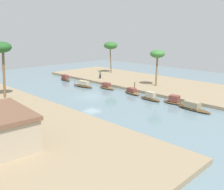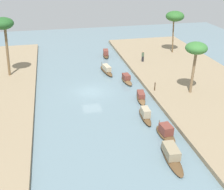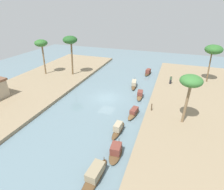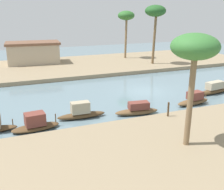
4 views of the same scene
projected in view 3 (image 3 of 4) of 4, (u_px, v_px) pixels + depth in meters
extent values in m
plane|color=slate|center=(107.00, 98.00, 30.30)|extent=(75.74, 75.74, 0.00)
cube|color=#937F60|center=(199.00, 112.00, 25.84)|extent=(46.60, 14.70, 0.48)
cube|color=#937F60|center=(38.00, 85.00, 34.55)|extent=(46.60, 14.70, 0.48)
ellipsoid|color=brown|center=(134.00, 114.00, 25.31)|extent=(3.69, 1.43, 0.48)
cube|color=brown|center=(134.00, 110.00, 25.19)|extent=(1.73, 1.03, 0.57)
ellipsoid|color=brown|center=(140.00, 96.00, 30.26)|extent=(3.49, 1.25, 0.50)
cube|color=brown|center=(140.00, 93.00, 30.14)|extent=(1.43, 0.98, 0.69)
cylinder|color=brown|center=(141.00, 90.00, 31.36)|extent=(0.07, 0.07, 0.51)
ellipsoid|color=brown|center=(118.00, 131.00, 21.92)|extent=(3.84, 1.02, 0.46)
cube|color=tan|center=(118.00, 127.00, 21.55)|extent=(1.46, 0.85, 0.88)
ellipsoid|color=brown|center=(116.00, 153.00, 18.61)|extent=(3.43, 1.51, 0.38)
cube|color=brown|center=(116.00, 148.00, 18.33)|extent=(1.44, 1.12, 0.87)
cylinder|color=brown|center=(119.00, 140.00, 19.67)|extent=(0.07, 0.07, 0.62)
ellipsoid|color=brown|center=(134.00, 85.00, 34.56)|extent=(4.79, 1.62, 0.49)
cube|color=tan|center=(134.00, 83.00, 34.12)|extent=(2.08, 1.09, 0.73)
cylinder|color=brown|center=(135.00, 79.00, 36.15)|extent=(0.07, 0.07, 0.64)
ellipsoid|color=brown|center=(94.00, 178.00, 15.87)|extent=(4.88, 1.45, 0.36)
cube|color=gray|center=(95.00, 171.00, 15.85)|extent=(2.12, 1.20, 0.83)
cylinder|color=brown|center=(104.00, 159.00, 17.44)|extent=(0.07, 0.07, 0.45)
ellipsoid|color=#47331E|center=(148.00, 73.00, 40.78)|extent=(3.81, 1.48, 0.41)
cube|color=brown|center=(148.00, 71.00, 40.40)|extent=(1.75, 1.05, 0.83)
cylinder|color=#47331E|center=(150.00, 70.00, 41.91)|extent=(0.07, 0.07, 0.43)
cylinder|color=#232328|center=(170.00, 82.00, 34.39)|extent=(0.52, 0.52, 0.84)
cube|color=#4C664C|center=(171.00, 78.00, 34.05)|extent=(0.35, 0.42, 0.67)
sphere|color=tan|center=(171.00, 76.00, 33.85)|extent=(0.23, 0.23, 0.23)
cylinder|color=#4C3823|center=(152.00, 107.00, 25.48)|extent=(0.14, 0.14, 1.11)
cylinder|color=#7F6647|center=(186.00, 104.00, 22.00)|extent=(0.34, 0.43, 5.28)
ellipsoid|color=#387533|center=(191.00, 81.00, 20.58)|extent=(2.63, 2.63, 1.45)
cylinder|color=brown|center=(209.00, 68.00, 34.35)|extent=(0.25, 0.59, 5.80)
ellipsoid|color=#2D6628|center=(214.00, 49.00, 32.76)|extent=(3.17, 3.17, 1.74)
cylinder|color=brown|center=(72.00, 59.00, 37.88)|extent=(0.36, 0.79, 6.90)
ellipsoid|color=#235623|center=(70.00, 40.00, 36.06)|extent=(2.95, 2.95, 1.62)
cylinder|color=#7F6647|center=(44.00, 60.00, 38.42)|extent=(0.34, 0.65, 6.23)
ellipsoid|color=#2D6628|center=(41.00, 43.00, 36.78)|extent=(2.66, 2.66, 1.46)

